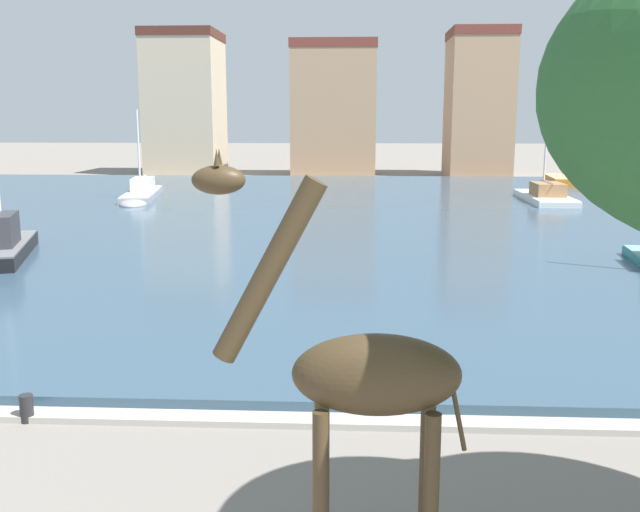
% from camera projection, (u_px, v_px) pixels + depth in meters
% --- Properties ---
extents(harbor_water, '(84.46, 50.62, 0.31)m').
position_uv_depth(harbor_water, '(321.00, 217.00, 37.65)').
color(harbor_water, '#334C60').
rests_on(harbor_water, ground).
extents(quay_edge_coping, '(84.46, 0.50, 0.12)m').
position_uv_depth(quay_edge_coping, '(249.00, 420.00, 12.61)').
color(quay_edge_coping, '#ADA89E').
rests_on(quay_edge_coping, ground).
extents(giraffe_statue, '(2.87, 0.70, 5.02)m').
position_uv_depth(giraffe_statue, '(362.00, 383.00, 7.52)').
color(giraffe_statue, '#42331E').
rests_on(giraffe_statue, ground).
extents(sailboat_orange, '(2.72, 6.41, 7.91)m').
position_uv_depth(sailboat_orange, '(562.00, 181.00, 55.76)').
color(sailboat_orange, orange).
rests_on(sailboat_orange, ground).
extents(sailboat_grey, '(3.13, 9.29, 5.81)m').
position_uv_depth(sailboat_grey, '(141.00, 196.00, 44.76)').
color(sailboat_grey, '#939399').
rests_on(sailboat_grey, ground).
extents(sailboat_white, '(2.50, 8.42, 9.01)m').
position_uv_depth(sailboat_white, '(543.00, 197.00, 44.03)').
color(sailboat_white, white).
rests_on(sailboat_white, ground).
extents(sailboat_black, '(3.67, 7.05, 7.51)m').
position_uv_depth(sailboat_black, '(3.00, 247.00, 26.26)').
color(sailboat_black, black).
rests_on(sailboat_black, ground).
extents(mooring_bollard, '(0.24, 0.24, 0.50)m').
position_uv_depth(mooring_bollard, '(27.00, 408.00, 12.62)').
color(mooring_bollard, '#232326').
rests_on(mooring_bollard, ground).
extents(townhouse_narrow_midrow, '(6.75, 7.62, 13.31)m').
position_uv_depth(townhouse_narrow_midrow, '(185.00, 103.00, 67.75)').
color(townhouse_narrow_midrow, '#C6B293').
rests_on(townhouse_narrow_midrow, ground).
extents(townhouse_end_terrace, '(7.88, 5.30, 12.27)m').
position_uv_depth(townhouse_end_terrace, '(334.00, 109.00, 66.07)').
color(townhouse_end_terrace, tan).
rests_on(townhouse_end_terrace, ground).
extents(townhouse_corner_house, '(5.68, 6.85, 13.17)m').
position_uv_depth(townhouse_corner_house, '(478.00, 103.00, 65.22)').
color(townhouse_corner_house, tan).
rests_on(townhouse_corner_house, ground).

